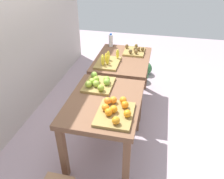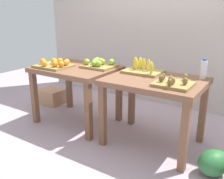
% 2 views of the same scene
% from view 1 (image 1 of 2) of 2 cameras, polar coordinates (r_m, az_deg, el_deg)
% --- Properties ---
extents(ground_plane, '(8.00, 8.00, 0.00)m').
position_cam_1_polar(ground_plane, '(3.37, 0.62, -8.08)').
color(ground_plane, '#B39CA7').
extents(back_wall, '(4.40, 0.12, 3.00)m').
position_cam_1_polar(back_wall, '(3.20, -24.80, 17.25)').
color(back_wall, '#BDB2A9').
rests_on(back_wall, ground_plane).
extents(display_table_left, '(1.04, 0.80, 0.78)m').
position_cam_1_polar(display_table_left, '(2.53, -1.98, -4.85)').
color(display_table_left, brown).
rests_on(display_table_left, ground_plane).
extents(display_table_right, '(1.04, 0.80, 0.78)m').
position_cam_1_polar(display_table_right, '(3.46, 2.65, 6.25)').
color(display_table_right, brown).
rests_on(display_table_right, ground_plane).
extents(orange_bin, '(0.44, 0.36, 0.11)m').
position_cam_1_polar(orange_bin, '(2.24, 0.82, -5.52)').
color(orange_bin, olive).
rests_on(orange_bin, display_table_left).
extents(apple_bin, '(0.40, 0.34, 0.11)m').
position_cam_1_polar(apple_bin, '(2.69, -3.54, 1.64)').
color(apple_bin, olive).
rests_on(apple_bin, display_table_left).
extents(banana_crate, '(0.44, 0.32, 0.17)m').
position_cam_1_polar(banana_crate, '(3.22, -1.08, 7.21)').
color(banana_crate, olive).
rests_on(banana_crate, display_table_right).
extents(kiwi_bin, '(0.36, 0.32, 0.10)m').
position_cam_1_polar(kiwi_bin, '(3.61, 5.75, 9.79)').
color(kiwi_bin, olive).
rests_on(kiwi_bin, display_table_right).
extents(water_bottle, '(0.07, 0.07, 0.22)m').
position_cam_1_polar(water_bottle, '(3.81, -0.29, 12.42)').
color(water_bottle, silver).
rests_on(water_bottle, display_table_right).
extents(watermelon_pile, '(0.71, 0.46, 0.25)m').
position_cam_1_polar(watermelon_pile, '(4.46, 7.85, 4.69)').
color(watermelon_pile, '#2F6A37').
rests_on(watermelon_pile, ground_plane).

